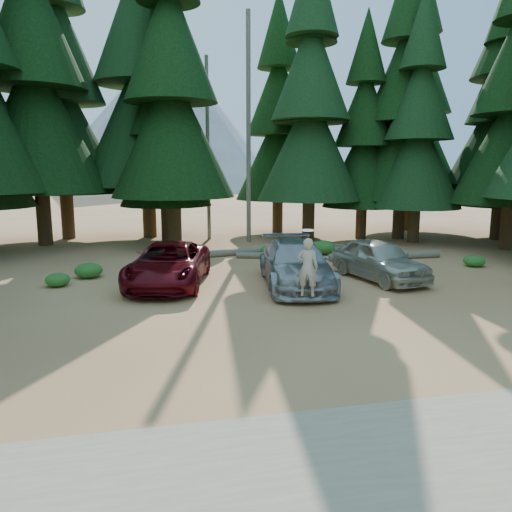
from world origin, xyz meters
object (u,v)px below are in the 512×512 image
(red_pickup, at_px, (169,264))
(log_left, at_px, (245,251))
(silver_minivan_center, at_px, (296,264))
(log_mid, at_px, (273,256))
(frisbee_player, at_px, (307,267))
(log_right, at_px, (385,256))
(silver_minivan_right, at_px, (379,260))

(red_pickup, relative_size, log_left, 1.20)
(log_left, bearing_deg, red_pickup, -137.60)
(silver_minivan_center, distance_m, log_mid, 5.27)
(frisbee_player, bearing_deg, log_left, -66.99)
(red_pickup, distance_m, silver_minivan_center, 4.40)
(red_pickup, bearing_deg, silver_minivan_center, -1.07)
(frisbee_player, bearing_deg, log_mid, -74.44)
(red_pickup, xyz_separation_m, log_mid, (4.80, 4.12, -0.60))
(frisbee_player, bearing_deg, log_right, -108.71)
(frisbee_player, height_order, log_right, frisbee_player)
(log_left, xyz_separation_m, log_mid, (1.03, -1.31, -0.02))
(frisbee_player, bearing_deg, silver_minivan_right, -119.20)
(frisbee_player, distance_m, log_left, 9.19)
(silver_minivan_center, bearing_deg, log_right, 44.11)
(log_mid, bearing_deg, frisbee_player, -79.64)
(log_right, bearing_deg, red_pickup, -161.79)
(log_left, relative_size, log_mid, 1.32)
(silver_minivan_right, height_order, frisbee_player, frisbee_player)
(silver_minivan_center, bearing_deg, log_mid, 91.71)
(log_right, bearing_deg, log_mid, 167.21)
(frisbee_player, bearing_deg, red_pickup, -21.40)
(silver_minivan_right, bearing_deg, red_pickup, 163.16)
(log_right, bearing_deg, silver_minivan_right, -118.30)
(red_pickup, distance_m, log_mid, 6.36)
(frisbee_player, distance_m, log_mid, 7.96)
(frisbee_player, distance_m, log_right, 8.85)
(red_pickup, height_order, frisbee_player, frisbee_player)
(log_right, bearing_deg, silver_minivan_center, -141.97)
(silver_minivan_center, distance_m, silver_minivan_right, 3.26)
(log_left, bearing_deg, silver_minivan_right, -71.86)
(red_pickup, distance_m, silver_minivan_right, 7.56)
(silver_minivan_center, xyz_separation_m, log_left, (-0.49, 6.52, -0.62))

